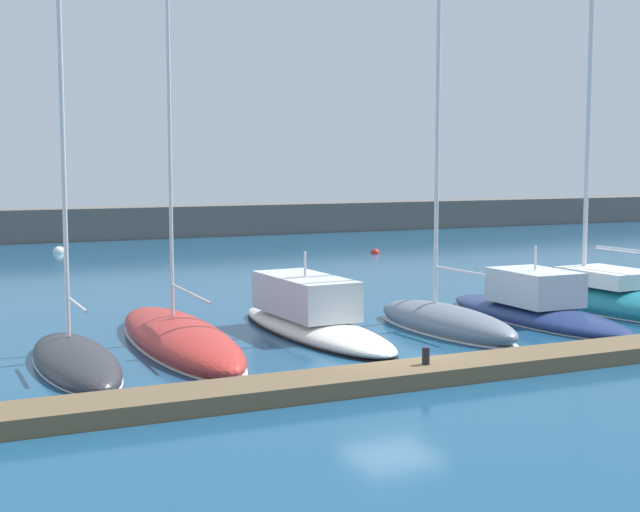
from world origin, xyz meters
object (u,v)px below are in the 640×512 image
at_px(sailboat_teal_seventh, 610,297).
at_px(dock_bollard, 426,356).
at_px(sailboat_red_third, 179,337).
at_px(mooring_buoy_red, 375,253).
at_px(sailboat_charcoal_second, 75,359).
at_px(mooring_buoy_white, 59,253).
at_px(motorboat_ivory_fourth, 310,316).
at_px(motorboat_navy_sixth, 534,307).
at_px(sailboat_slate_fifth, 445,320).

height_order(sailboat_teal_seventh, dock_bollard, sailboat_teal_seventh).
bearing_deg(sailboat_red_third, sailboat_teal_seventh, -89.21).
relative_size(sailboat_red_third, mooring_buoy_red, 28.65).
bearing_deg(sailboat_charcoal_second, dock_bollard, -124.15).
distance_m(mooring_buoy_white, dock_bollard, 37.82).
relative_size(motorboat_ivory_fourth, mooring_buoy_white, 12.51).
bearing_deg(motorboat_navy_sixth, sailboat_charcoal_second, 93.05).
xyz_separation_m(motorboat_ivory_fourth, dock_bollard, (-0.03, -7.16, 0.10)).
xyz_separation_m(sailboat_red_third, mooring_buoy_white, (1.43, 30.80, -0.28)).
bearing_deg(sailboat_teal_seventh, sailboat_charcoal_second, 90.98).
relative_size(mooring_buoy_white, dock_bollard, 1.75).
distance_m(sailboat_red_third, mooring_buoy_red, 29.02).
relative_size(sailboat_slate_fifth, dock_bollard, 29.50).
xyz_separation_m(sailboat_slate_fifth, mooring_buoy_white, (-7.24, 32.09, -0.36)).
height_order(mooring_buoy_red, mooring_buoy_white, mooring_buoy_white).
height_order(mooring_buoy_red, dock_bollard, dock_bollard).
bearing_deg(dock_bollard, motorboat_navy_sixth, 36.52).
distance_m(sailboat_teal_seventh, dock_bollard, 14.01).
xyz_separation_m(mooring_buoy_red, mooring_buoy_white, (-17.37, 8.68, 0.00)).
distance_m(sailboat_slate_fifth, motorboat_navy_sixth, 4.10).
distance_m(motorboat_ivory_fourth, dock_bollard, 7.16).
bearing_deg(mooring_buoy_red, sailboat_slate_fifth, -113.40).
xyz_separation_m(sailboat_red_third, sailboat_teal_seventh, (16.76, -0.19, 0.20)).
bearing_deg(sailboat_red_third, motorboat_navy_sixth, -91.99).
bearing_deg(dock_bollard, mooring_buoy_white, 94.60).
xyz_separation_m(mooring_buoy_white, dock_bollard, (3.03, -37.69, 0.64)).
xyz_separation_m(motorboat_ivory_fourth, motorboat_navy_sixth, (8.24, -1.04, -0.11)).
relative_size(motorboat_ivory_fourth, dock_bollard, 21.87).
xyz_separation_m(sailboat_slate_fifth, motorboat_navy_sixth, (4.06, 0.52, 0.07)).
height_order(motorboat_ivory_fourth, motorboat_navy_sixth, motorboat_ivory_fourth).
height_order(sailboat_slate_fifth, sailboat_teal_seventh, sailboat_teal_seventh).
height_order(motorboat_navy_sixth, dock_bollard, motorboat_navy_sixth).
relative_size(sailboat_charcoal_second, mooring_buoy_white, 18.28).
xyz_separation_m(motorboat_ivory_fourth, sailboat_teal_seventh, (12.27, -0.46, -0.07)).
distance_m(sailboat_slate_fifth, mooring_buoy_white, 32.90).
height_order(sailboat_charcoal_second, dock_bollard, sailboat_charcoal_second).
distance_m(motorboat_navy_sixth, dock_bollard, 10.30).
distance_m(motorboat_navy_sixth, mooring_buoy_white, 33.53).
bearing_deg(mooring_buoy_white, dock_bollard, -85.40).
relative_size(motorboat_ivory_fourth, sailboat_teal_seventh, 0.44).
height_order(sailboat_teal_seventh, mooring_buoy_red, sailboat_teal_seventh).
xyz_separation_m(sailboat_charcoal_second, motorboat_navy_sixth, (16.09, 0.79, 0.21)).
bearing_deg(dock_bollard, motorboat_ivory_fourth, 89.74).
bearing_deg(motorboat_ivory_fourth, sailboat_red_third, 91.52).
xyz_separation_m(sailboat_slate_fifth, dock_bollard, (-4.21, -5.60, 0.28)).
xyz_separation_m(mooring_buoy_red, dock_bollard, (-14.33, -29.01, 0.64)).
height_order(sailboat_charcoal_second, motorboat_navy_sixth, sailboat_charcoal_second).
relative_size(sailboat_red_third, motorboat_navy_sixth, 1.74).
height_order(sailboat_red_third, sailboat_slate_fifth, sailboat_red_third).
bearing_deg(sailboat_red_third, mooring_buoy_red, -38.91).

